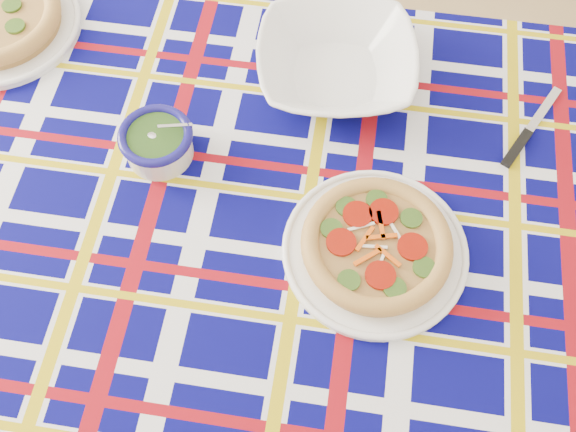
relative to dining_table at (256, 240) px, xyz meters
The scene contains 7 objects.
floor 0.89m from the dining_table, 151.44° to the right, with size 4.00×4.00×0.00m, color #9C7C50.
dining_table is the anchor object (origin of this frame).
tablecloth 0.03m from the dining_table, 153.43° to the right, with size 1.70×1.07×0.11m, color #050454, non-canonical shape.
main_focaccia_plate 0.24m from the dining_table, 10.98° to the left, with size 0.31×0.31×0.06m, color #A07239, non-canonical shape.
pesto_bowl 0.25m from the dining_table, 169.82° to the left, with size 0.13×0.13×0.08m, color #19350E, non-canonical shape.
serving_bowl 0.37m from the dining_table, 92.45° to the left, with size 0.30×0.30×0.07m, color white.
table_knife 0.58m from the dining_table, 50.89° to the left, with size 0.23×0.02×0.01m, color silver, non-canonical shape.
Camera 1 is at (0.77, -0.16, 1.75)m, focal length 40.00 mm.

